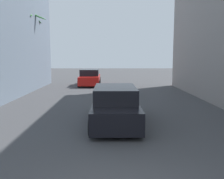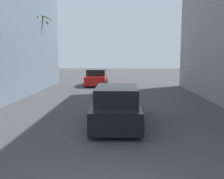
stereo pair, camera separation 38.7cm
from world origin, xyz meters
The scene contains 5 objects.
ground_plane centered at (0.00, 10.00, 0.00)m, with size 89.40×89.40×0.00m, color #424244.
car_lead centered at (0.14, 6.70, 0.74)m, with size 2.00×4.98×1.56m.
car_far centered at (-2.03, 20.65, 0.74)m, with size 2.07×4.66×1.56m.
palm_tree_far_left centered at (-7.10, 17.78, 4.60)m, with size 3.40×3.11×6.61m.
palm_tree_far_right centered at (7.10, 19.56, 4.86)m, with size 2.75×2.70×8.27m.
Camera 2 is at (0.30, -3.71, 2.83)m, focal length 40.00 mm.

